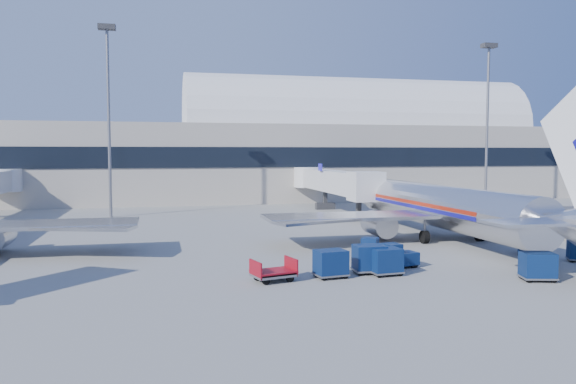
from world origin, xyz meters
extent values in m
plane|color=gray|center=(0.00, 0.00, 0.00)|extent=(260.00, 260.00, 0.00)
cube|color=#B2AA9E|center=(-25.00, 56.00, 6.00)|extent=(170.00, 28.00, 12.00)
cube|color=black|center=(-25.00, 42.05, 7.00)|extent=(170.00, 0.40, 3.00)
cylinder|color=silver|center=(20.00, 56.00, 12.00)|extent=(60.00, 18.00, 18.00)
cylinder|color=silver|center=(10.00, 6.00, 2.90)|extent=(3.80, 28.00, 3.80)
sphere|color=silver|center=(10.00, 20.00, 2.90)|extent=(3.72, 3.72, 3.72)
cube|color=#981C0B|center=(10.00, 7.00, 3.15)|extent=(3.85, 20.16, 0.32)
cube|color=navy|center=(10.00, 7.00, 2.78)|extent=(3.85, 20.16, 0.32)
cube|color=silver|center=(10.00, -10.50, 3.50)|extent=(11.00, 3.00, 0.18)
cube|color=silver|center=(10.00, 5.00, 2.30)|extent=(32.00, 5.00, 0.28)
cylinder|color=#B7B7BC|center=(4.50, 6.50, 1.35)|extent=(2.10, 3.80, 2.10)
cylinder|color=#B7B7BC|center=(15.50, 6.50, 1.35)|extent=(2.10, 3.80, 2.10)
cylinder|color=black|center=(10.00, 17.00, 0.45)|extent=(0.40, 0.90, 0.90)
cube|color=silver|center=(7.60, 30.00, 4.00)|extent=(2.70, 24.00, 2.70)
cube|color=silver|center=(7.60, 17.80, 4.00)|extent=(3.40, 3.20, 3.20)
cylinder|color=silver|center=(7.60, 41.50, 4.00)|extent=(4.40, 4.40, 3.00)
cube|color=#2D2D30|center=(7.60, 20.00, 1.80)|extent=(0.50, 0.50, 3.00)
cube|color=#2D2D30|center=(7.60, 20.00, 0.45)|extent=(2.60, 1.00, 0.90)
cube|color=#2D2D30|center=(7.60, 33.00, 1.80)|extent=(0.50, 0.50, 3.00)
cube|color=#2D2D30|center=(7.60, 33.00, 0.45)|extent=(2.60, 1.00, 0.90)
cube|color=#1D1B97|center=(6.00, 30.00, 5.80)|extent=(0.12, 1.40, 0.90)
cylinder|color=silver|center=(-34.40, 41.50, 4.00)|extent=(4.40, 4.40, 3.00)
cylinder|color=slate|center=(-20.00, 30.00, 11.00)|extent=(0.36, 0.36, 22.00)
cube|color=#2D2D30|center=(-20.00, 30.00, 22.30)|extent=(2.00, 1.20, 0.60)
cylinder|color=slate|center=(30.00, 30.00, 11.00)|extent=(0.36, 0.36, 22.00)
cube|color=#2D2D30|center=(30.00, 30.00, 22.30)|extent=(2.00, 1.20, 0.60)
cube|color=#9E9E96|center=(18.00, 2.00, 0.45)|extent=(3.00, 0.55, 0.90)
cube|color=#091E49|center=(1.07, -5.31, 0.61)|extent=(2.76, 1.80, 0.83)
cube|color=#091E49|center=(0.53, -5.43, 1.27)|extent=(1.21, 1.30, 0.77)
cylinder|color=black|center=(1.83, -4.63, 0.31)|extent=(0.66, 0.37, 0.62)
cube|color=#091E49|center=(13.05, -3.15, 0.56)|extent=(2.56, 2.33, 0.76)
cube|color=#091E49|center=(12.65, -2.84, 1.16)|extent=(1.34, 1.36, 0.71)
cylinder|color=black|center=(13.97, -3.27, 0.28)|extent=(0.59, 0.52, 0.57)
cube|color=#091E49|center=(0.39, -2.18, 0.61)|extent=(2.49, 2.81, 0.83)
cube|color=#091E49|center=(0.07, -2.64, 1.27)|extent=(1.47, 1.45, 0.77)
cylinder|color=black|center=(0.48, -1.17, 0.31)|extent=(0.55, 0.65, 0.62)
cube|color=#091E49|center=(-0.70, -7.24, 0.97)|extent=(1.96, 1.59, 1.47)
cube|color=slate|center=(-0.70, -7.24, 0.22)|extent=(2.06, 1.65, 0.10)
cylinder|color=black|center=(-0.04, -6.61, 0.20)|extent=(0.42, 0.20, 0.41)
cube|color=#091E49|center=(-1.48, -6.50, 1.02)|extent=(2.00, 1.58, 1.56)
cube|color=slate|center=(-1.48, -6.50, 0.24)|extent=(2.11, 1.64, 0.11)
cylinder|color=black|center=(-0.70, -5.94, 0.22)|extent=(0.44, 0.19, 0.43)
cube|color=#091E49|center=(-4.26, -7.17, 0.97)|extent=(2.03, 1.68, 1.48)
cube|color=slate|center=(-4.26, -7.17, 0.22)|extent=(2.13, 1.74, 0.10)
cylinder|color=black|center=(-3.63, -6.51, 0.20)|extent=(0.43, 0.22, 0.41)
cube|color=#091E49|center=(7.57, -10.75, 0.97)|extent=(2.14, 1.85, 1.47)
cube|color=slate|center=(7.57, -10.75, 0.22)|extent=(2.25, 1.92, 0.10)
cylinder|color=black|center=(8.40, -10.39, 0.20)|extent=(0.44, 0.26, 0.41)
cube|color=slate|center=(-7.87, -7.33, 0.39)|extent=(2.81, 2.24, 0.13)
cube|color=maroon|center=(-7.87, -7.33, 0.62)|extent=(2.82, 2.29, 0.09)
cylinder|color=black|center=(-7.26, -6.54, 0.22)|extent=(0.48, 0.28, 0.45)
camera|label=1|loc=(-14.52, -39.62, 7.65)|focal=35.00mm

